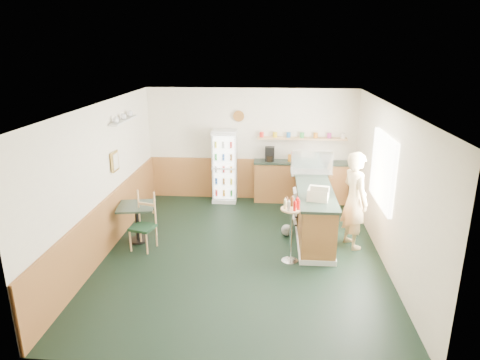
# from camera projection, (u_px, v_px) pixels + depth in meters

# --- Properties ---
(ground) EXTENTS (6.00, 6.00, 0.00)m
(ground) POSITION_uv_depth(u_px,v_px,m) (242.00, 252.00, 7.88)
(ground) COLOR black
(ground) RESTS_ON ground
(room_envelope) EXTENTS (5.04, 6.02, 2.72)m
(room_envelope) POSITION_uv_depth(u_px,v_px,m) (233.00, 162.00, 8.14)
(room_envelope) COLOR #ECE4C9
(room_envelope) RESTS_ON ground
(service_counter) EXTENTS (0.68, 3.01, 1.01)m
(service_counter) POSITION_uv_depth(u_px,v_px,m) (312.00, 210.00, 8.67)
(service_counter) COLOR #AA6E37
(service_counter) RESTS_ON ground
(back_counter) EXTENTS (2.24, 0.42, 1.69)m
(back_counter) POSITION_uv_depth(u_px,v_px,m) (300.00, 180.00, 10.29)
(back_counter) COLOR #AA6E37
(back_counter) RESTS_ON ground
(drinks_fridge) EXTENTS (0.57, 0.51, 1.74)m
(drinks_fridge) POSITION_uv_depth(u_px,v_px,m) (225.00, 166.00, 10.27)
(drinks_fridge) COLOR silver
(drinks_fridge) RESTS_ON ground
(display_case) EXTENTS (0.87, 0.46, 0.50)m
(display_case) POSITION_uv_depth(u_px,v_px,m) (312.00, 163.00, 9.08)
(display_case) COLOR silver
(display_case) RESTS_ON service_counter
(cash_register) EXTENTS (0.43, 0.44, 0.21)m
(cash_register) POSITION_uv_depth(u_px,v_px,m) (318.00, 194.00, 7.63)
(cash_register) COLOR beige
(cash_register) RESTS_ON service_counter
(shopkeeper) EXTENTS (0.63, 0.73, 1.84)m
(shopkeeper) POSITION_uv_depth(u_px,v_px,m) (355.00, 200.00, 7.88)
(shopkeeper) COLOR tan
(shopkeeper) RESTS_ON ground
(condiment_stand) EXTENTS (0.37, 0.37, 1.17)m
(condiment_stand) POSITION_uv_depth(u_px,v_px,m) (291.00, 221.00, 7.32)
(condiment_stand) COLOR silver
(condiment_stand) RESTS_ON ground
(newspaper_rack) EXTENTS (0.09, 0.43, 0.69)m
(newspaper_rack) POSITION_uv_depth(u_px,v_px,m) (295.00, 206.00, 8.53)
(newspaper_rack) COLOR black
(newspaper_rack) RESTS_ON ground
(cafe_table) EXTENTS (0.78, 0.78, 0.74)m
(cafe_table) POSITION_uv_depth(u_px,v_px,m) (137.00, 216.00, 8.19)
(cafe_table) COLOR black
(cafe_table) RESTS_ON ground
(cafe_chair) EXTENTS (0.49, 0.49, 1.08)m
(cafe_chair) POSITION_uv_depth(u_px,v_px,m) (144.00, 219.00, 7.94)
(cafe_chair) COLOR #15301D
(cafe_chair) RESTS_ON ground
(dog_doorstop) EXTENTS (0.22, 0.29, 0.27)m
(dog_doorstop) POSITION_uv_depth(u_px,v_px,m) (287.00, 230.00, 8.53)
(dog_doorstop) COLOR gray
(dog_doorstop) RESTS_ON ground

